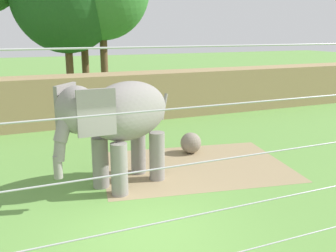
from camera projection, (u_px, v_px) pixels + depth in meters
name	position (u px, v px, depth m)	size (l,w,h in m)	color
ground_plane	(143.00, 230.00, 8.22)	(120.00, 120.00, 0.00)	#609342
dirt_patch	(195.00, 166.00, 12.10)	(5.78, 4.10, 0.01)	#937F5B
embankment_wall	(66.00, 100.00, 17.25)	(36.00, 1.80, 2.22)	#997F56
elephant	(120.00, 118.00, 10.08)	(3.67, 2.61, 2.94)	gray
enrichment_ball	(191.00, 143.00, 13.32)	(0.73, 0.73, 0.73)	gray
cable_fence	(232.00, 205.00, 4.67)	(9.11, 0.27, 4.20)	brown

